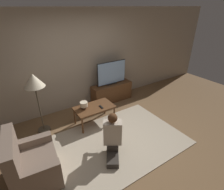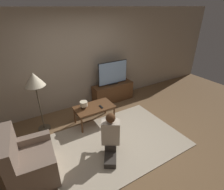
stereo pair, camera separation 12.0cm
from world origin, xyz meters
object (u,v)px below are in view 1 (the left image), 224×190
(floor_lamp, at_px, (34,83))
(armchair, at_px, (32,165))
(table_lamp, at_px, (84,105))
(tv, at_px, (112,73))
(coffee_table, at_px, (94,109))
(person_kneeling, at_px, (113,135))

(floor_lamp, xyz_separation_m, armchair, (-0.45, -1.24, -0.90))
(armchair, relative_size, table_lamp, 5.16)
(tv, distance_m, floor_lamp, 2.17)
(coffee_table, relative_size, armchair, 1.01)
(coffee_table, xyz_separation_m, armchair, (-1.59, -0.85, -0.11))
(table_lamp, bearing_deg, tv, 29.18)
(tv, distance_m, person_kneeling, 2.22)
(tv, xyz_separation_m, table_lamp, (-1.21, -0.68, -0.34))
(floor_lamp, distance_m, table_lamp, 1.16)
(coffee_table, height_order, armchair, armchair)
(tv, bearing_deg, person_kneeling, -122.47)
(coffee_table, bearing_deg, floor_lamp, 161.04)
(tv, bearing_deg, armchair, -148.23)
(floor_lamp, distance_m, armchair, 1.59)
(tv, height_order, person_kneeling, tv)
(floor_lamp, relative_size, table_lamp, 7.80)
(coffee_table, distance_m, person_kneeling, 1.11)
(armchair, xyz_separation_m, person_kneeling, (1.40, -0.25, 0.15))
(floor_lamp, bearing_deg, tv, 9.39)
(coffee_table, xyz_separation_m, person_kneeling, (-0.19, -1.10, 0.04))
(floor_lamp, bearing_deg, person_kneeling, -57.41)
(coffee_table, height_order, person_kneeling, person_kneeling)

